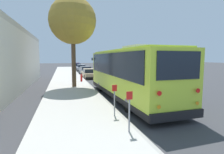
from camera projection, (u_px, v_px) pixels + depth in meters
name	position (u px, v px, depth m)	size (l,w,h in m)	color
ground_plane	(122.00, 97.00, 12.29)	(160.00, 160.00, 0.00)	#3D3D3F
sidewalk_slab	(72.00, 99.00, 11.35)	(80.00, 3.71, 0.15)	beige
curb_strip	(101.00, 97.00, 11.88)	(80.00, 0.14, 0.15)	#AAA69D
shuttle_bus	(127.00, 72.00, 11.53)	(10.46, 3.01, 3.38)	#BCDB38
parked_sedan_tan	(89.00, 74.00, 23.56)	(4.45, 1.81, 1.26)	tan
parked_sedan_gray	(85.00, 70.00, 29.32)	(4.54, 1.96, 1.27)	slate
parked_sedan_silver	(81.00, 68.00, 36.64)	(4.69, 1.82, 1.29)	#A8AAAF
parked_sedan_navy	(78.00, 66.00, 42.90)	(4.44, 2.05, 1.28)	#19234C
parked_sedan_maroon	(76.00, 65.00, 48.91)	(4.58, 2.03, 1.32)	maroon
street_tree	(73.00, 18.00, 15.09)	(4.05, 4.05, 8.39)	brown
sign_post_near	(129.00, 111.00, 6.02)	(0.06, 0.22, 1.43)	gray
sign_post_far	(114.00, 100.00, 7.71)	(0.06, 0.22, 1.39)	gray
fire_hydrant	(81.00, 78.00, 19.09)	(0.22, 0.22, 0.81)	red
lane_stripe_mid	(185.00, 99.00, 11.61)	(2.40, 0.14, 0.01)	silver
lane_stripe_ahead	(144.00, 85.00, 17.35)	(2.40, 0.14, 0.01)	silver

